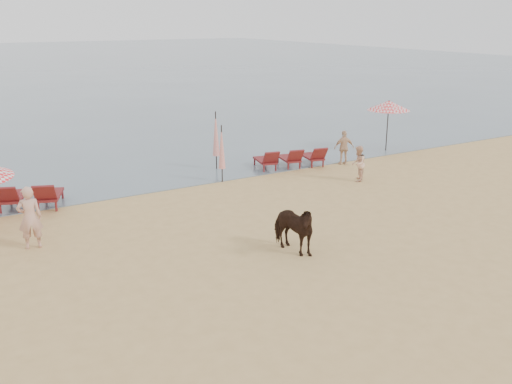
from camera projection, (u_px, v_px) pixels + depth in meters
ground at (355, 282)px, 14.66m from camera, size 120.00×120.00×0.00m
lounger_cluster_left at (12, 196)px, 20.02m from camera, size 3.71×2.96×0.71m
lounger_cluster_right at (291, 158)px, 25.61m from camera, size 3.26×2.33×0.65m
umbrella_open_right at (389, 105)px, 28.23m from camera, size 2.10×2.10×2.56m
umbrella_closed_left at (222, 147)px, 23.09m from camera, size 0.29×0.29×2.37m
umbrella_closed_right at (216, 134)px, 24.97m from camera, size 0.32×0.32×2.60m
cow at (292, 228)px, 16.30m from camera, size 1.13×1.90×1.50m
beachgoer_left at (30, 218)px, 16.56m from camera, size 0.75×0.54×1.89m
beachgoer_right_a at (358, 164)px, 23.43m from camera, size 0.91×0.90×1.48m
beachgoer_right_b at (344, 148)px, 26.07m from camera, size 1.00×0.68×1.58m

